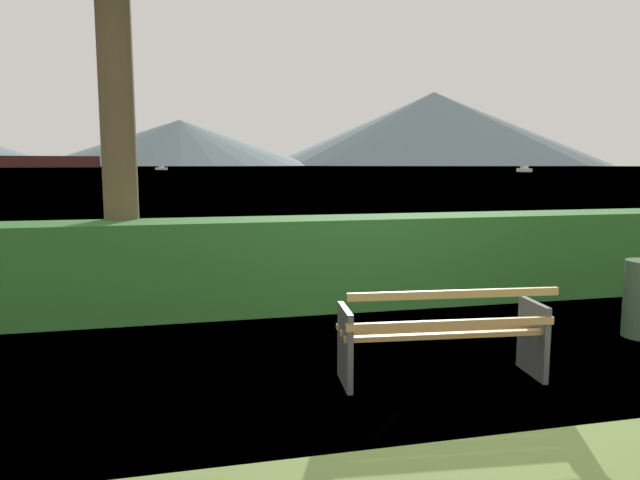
% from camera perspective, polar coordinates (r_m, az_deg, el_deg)
% --- Properties ---
extents(ground_plane, '(1400.00, 1400.00, 0.00)m').
position_cam_1_polar(ground_plane, '(5.51, 11.42, -12.92)').
color(ground_plane, olive).
extents(water_surface, '(620.00, 620.00, 0.00)m').
position_cam_1_polar(water_surface, '(313.57, -13.07, 6.84)').
color(water_surface, '#7A99A8').
rests_on(water_surface, ground_plane).
extents(park_bench, '(1.84, 0.74, 0.87)m').
position_cam_1_polar(park_bench, '(5.32, 11.76, -8.80)').
color(park_bench, tan).
rests_on(park_bench, ground_plane).
extents(hedge_row, '(11.83, 0.88, 1.19)m').
position_cam_1_polar(hedge_row, '(7.94, 2.94, -2.07)').
color(hedge_row, '#2D6B28').
rests_on(hedge_row, ground_plane).
extents(sailboat_mid, '(2.55, 5.29, 1.63)m').
position_cam_1_polar(sailboat_mid, '(142.81, 19.07, 6.45)').
color(sailboat_mid, silver).
rests_on(sailboat_mid, water_surface).
extents(tender_far, '(3.73, 3.60, 1.35)m').
position_cam_1_polar(tender_far, '(186.57, -15.03, 6.69)').
color(tender_far, silver).
rests_on(tender_far, water_surface).
extents(distant_hills, '(781.78, 333.59, 72.70)m').
position_cam_1_polar(distant_hills, '(572.37, -3.37, 10.21)').
color(distant_hills, slate).
rests_on(distant_hills, ground_plane).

